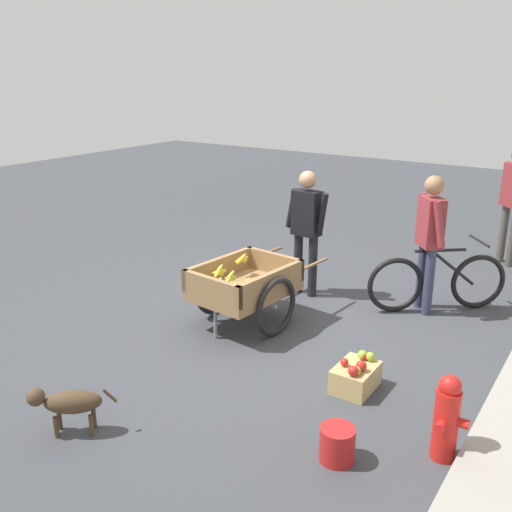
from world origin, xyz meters
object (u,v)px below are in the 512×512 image
(dog, at_px, (68,402))
(plastic_bucket, at_px, (337,444))
(vendor_person, at_px, (307,223))
(fruit_cart, at_px, (244,287))
(cyclist_person, at_px, (430,232))
(bicycle, at_px, (437,281))
(fire_hydrant, at_px, (447,418))
(apple_crate, at_px, (356,376))

(dog, distance_m, plastic_bucket, 2.06)
(vendor_person, bearing_deg, fruit_cart, -5.70)
(cyclist_person, relative_size, plastic_bucket, 6.03)
(vendor_person, xyz_separation_m, bicycle, (-0.42, 1.52, -0.57))
(vendor_person, height_order, fire_hydrant, vendor_person)
(cyclist_person, distance_m, plastic_bucket, 3.12)
(fire_hydrant, distance_m, apple_crate, 1.07)
(vendor_person, height_order, bicycle, vendor_person)
(bicycle, distance_m, cyclist_person, 0.62)
(cyclist_person, bearing_deg, dog, -21.20)
(plastic_bucket, bearing_deg, vendor_person, -146.54)
(fire_hydrant, xyz_separation_m, apple_crate, (-0.51, -0.92, -0.21))
(dog, bearing_deg, fire_hydrant, 117.90)
(dog, height_order, fire_hydrant, fire_hydrant)
(bicycle, bearing_deg, apple_crate, -1.13)
(bicycle, bearing_deg, fruit_cart, -46.11)
(apple_crate, bearing_deg, cyclist_person, -177.91)
(plastic_bucket, relative_size, apple_crate, 0.60)
(dog, relative_size, apple_crate, 1.24)
(dog, bearing_deg, cyclist_person, 158.80)
(cyclist_person, bearing_deg, bicycle, 130.27)
(bicycle, relative_size, dog, 2.40)
(vendor_person, distance_m, fire_hydrant, 3.32)
(fire_hydrant, bearing_deg, vendor_person, -132.84)
(dog, bearing_deg, bicycle, 157.83)
(fire_hydrant, bearing_deg, bicycle, -161.58)
(dog, bearing_deg, apple_crate, 139.35)
(bicycle, xyz_separation_m, plastic_bucket, (3.09, 0.25, -0.22))
(fruit_cart, relative_size, plastic_bucket, 6.52)
(dog, height_order, plastic_bucket, dog)
(cyclist_person, relative_size, fire_hydrant, 2.37)
(vendor_person, relative_size, plastic_bucket, 5.89)
(plastic_bucket, bearing_deg, apple_crate, -163.12)
(fruit_cart, xyz_separation_m, bicycle, (-1.57, 1.63, -0.08))
(vendor_person, height_order, cyclist_person, cyclist_person)
(vendor_person, bearing_deg, bicycle, 105.37)
(cyclist_person, distance_m, apple_crate, 2.19)
(plastic_bucket, bearing_deg, bicycle, -175.37)
(vendor_person, distance_m, apple_crate, 2.39)
(fruit_cart, bearing_deg, fire_hydrant, 66.96)
(fruit_cart, bearing_deg, vendor_person, 174.30)
(fruit_cart, distance_m, fire_hydrant, 2.73)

